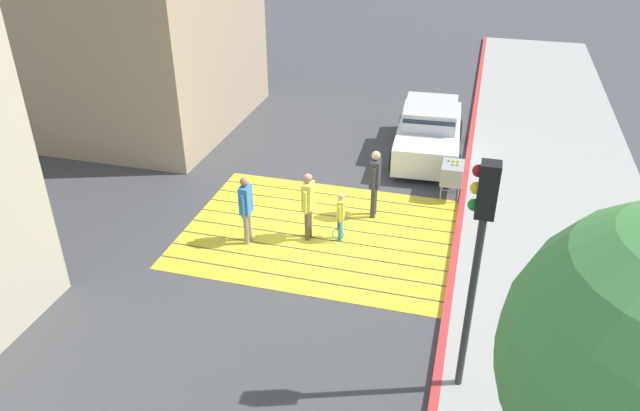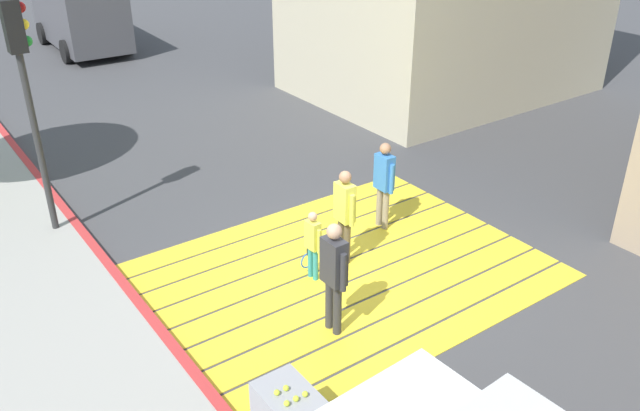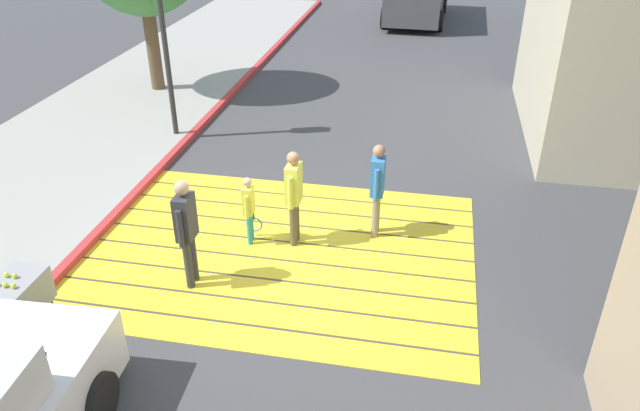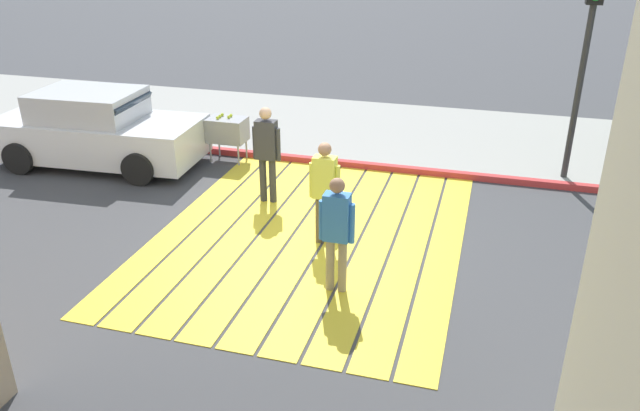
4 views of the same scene
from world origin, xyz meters
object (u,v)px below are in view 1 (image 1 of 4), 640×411
at_px(traffic_light_corner, 479,237).
at_px(pedestrian_adult_trailing, 375,179).
at_px(pedestrian_adult_lead, 308,202).
at_px(pedestrian_child_with_racket, 340,214).
at_px(car_parked_near_curb, 429,132).
at_px(pedestrian_adult_side, 246,205).
at_px(tennis_ball_cart, 452,173).

xyz_separation_m(traffic_light_corner, pedestrian_adult_trailing, (2.46, -5.31, -1.99)).
distance_m(pedestrian_adult_lead, pedestrian_child_with_racket, 0.81).
relative_size(car_parked_near_curb, pedestrian_adult_side, 2.57).
height_order(car_parked_near_curb, tennis_ball_cart, car_parked_near_curb).
bearing_deg(traffic_light_corner, pedestrian_adult_side, -33.35).
height_order(pedestrian_adult_lead, pedestrian_child_with_racket, pedestrian_adult_lead).
bearing_deg(pedestrian_adult_side, traffic_light_corner, 146.65).
bearing_deg(pedestrian_child_with_racket, pedestrian_adult_trailing, -112.66).
relative_size(car_parked_near_curb, pedestrian_child_with_racket, 3.53).
xyz_separation_m(car_parked_near_curb, pedestrian_adult_lead, (2.18, 5.56, 0.26)).
bearing_deg(pedestrian_adult_side, pedestrian_child_with_racket, -162.17).
distance_m(pedestrian_adult_trailing, pedestrian_child_with_racket, 1.46).
bearing_deg(pedestrian_child_with_racket, car_parked_near_curb, -104.76).
relative_size(tennis_ball_cart, pedestrian_adult_lead, 0.60).
relative_size(traffic_light_corner, tennis_ball_cart, 4.17).
height_order(tennis_ball_cart, pedestrian_child_with_racket, pedestrian_child_with_racket).
distance_m(pedestrian_adult_lead, pedestrian_adult_trailing, 1.93).
distance_m(traffic_light_corner, tennis_ball_cart, 7.30).
xyz_separation_m(traffic_light_corner, pedestrian_adult_side, (5.08, -3.34, -2.04)).
distance_m(car_parked_near_curb, pedestrian_adult_side, 7.03).
bearing_deg(traffic_light_corner, car_parked_near_curb, -80.49).
height_order(traffic_light_corner, pedestrian_adult_lead, traffic_light_corner).
bearing_deg(tennis_ball_cart, pedestrian_adult_trailing, 41.24).
height_order(pedestrian_adult_trailing, pedestrian_adult_side, pedestrian_adult_trailing).
bearing_deg(pedestrian_adult_lead, pedestrian_adult_trailing, -131.95).
bearing_deg(car_parked_near_curb, traffic_light_corner, 99.51).
height_order(car_parked_near_curb, pedestrian_child_with_racket, car_parked_near_curb).
xyz_separation_m(traffic_light_corner, pedestrian_adult_lead, (3.76, -3.88, -2.04)).
bearing_deg(car_parked_near_curb, pedestrian_adult_side, 60.16).
xyz_separation_m(car_parked_near_curb, pedestrian_adult_side, (3.49, 6.09, 0.26)).
distance_m(traffic_light_corner, pedestrian_adult_side, 6.41).
bearing_deg(pedestrian_adult_lead, tennis_ball_cart, -135.71).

